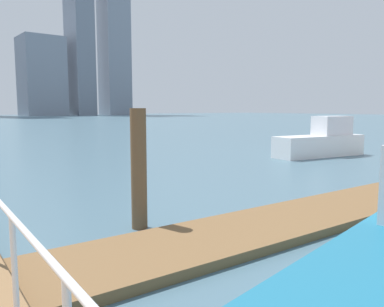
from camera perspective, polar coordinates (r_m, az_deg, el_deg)
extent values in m
plane|color=#476675|center=(14.76, -19.61, -3.60)|extent=(300.00, 300.00, 0.00)
cube|color=brown|center=(9.67, 18.30, -8.30)|extent=(14.42, 2.00, 0.18)
cylinder|color=white|center=(4.52, -24.68, -14.82)|extent=(0.06, 0.06, 1.05)
cylinder|color=brown|center=(8.18, -7.84, -2.29)|extent=(0.33, 0.33, 2.54)
cube|color=white|center=(21.57, 18.21, 1.07)|extent=(5.48, 1.99, 1.10)
cube|color=white|center=(22.18, 19.91, 3.90)|extent=(2.10, 1.35, 1.02)
cube|color=gray|center=(142.12, -21.25, 10.49)|extent=(13.81, 13.94, 26.15)
cube|color=slate|center=(148.87, -16.39, 19.43)|extent=(7.23, 12.33, 72.12)
cube|color=gray|center=(155.54, -11.51, 18.33)|extent=(9.77, 14.27, 68.56)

